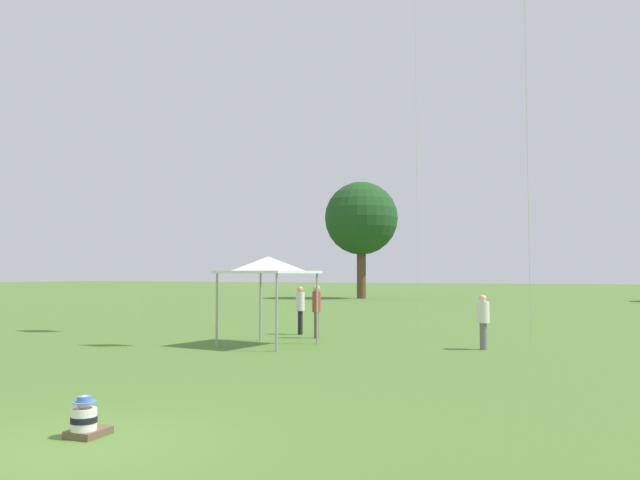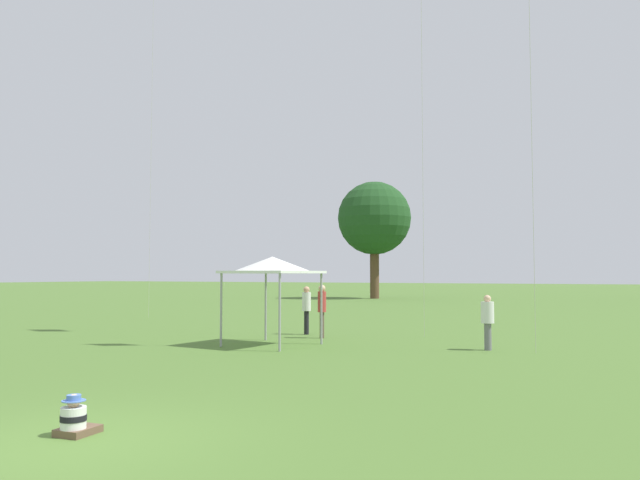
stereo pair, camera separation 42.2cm
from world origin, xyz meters
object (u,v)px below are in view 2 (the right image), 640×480
at_px(person_standing_0, 488,318).
at_px(distant_tree_0, 374,219).
at_px(seated_toddler, 75,419).
at_px(person_standing_1, 306,305).
at_px(person_standing_2, 322,305).
at_px(canopy_tent, 272,266).

bearing_deg(person_standing_0, distant_tree_0, -169.02).
xyz_separation_m(seated_toddler, distant_tree_0, (-14.31, 47.33, 7.14)).
distance_m(person_standing_1, person_standing_2, 1.47).
bearing_deg(person_standing_0, person_standing_2, -114.20).
bearing_deg(distant_tree_0, person_standing_2, -71.32).
height_order(person_standing_0, person_standing_2, person_standing_2).
distance_m(seated_toddler, person_standing_0, 12.69).
relative_size(seated_toddler, distant_tree_0, 0.05).
distance_m(canopy_tent, distant_tree_0, 38.73).
bearing_deg(canopy_tent, person_standing_2, 80.87).
height_order(person_standing_1, person_standing_2, person_standing_2).
bearing_deg(person_standing_2, seated_toddler, -63.39).
bearing_deg(person_standing_1, distant_tree_0, 173.91).
bearing_deg(distant_tree_0, person_standing_1, -72.55).
bearing_deg(person_standing_2, distant_tree_0, 123.43).
height_order(person_standing_0, distant_tree_0, distant_tree_0).
bearing_deg(person_standing_2, canopy_tent, -84.37).
relative_size(person_standing_2, distant_tree_0, 0.17).
distance_m(person_standing_1, distant_tree_0, 35.34).
bearing_deg(person_standing_2, person_standing_1, 153.92).
xyz_separation_m(person_standing_0, person_standing_2, (-5.85, 0.90, 0.19)).
relative_size(person_standing_1, distant_tree_0, 0.16).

